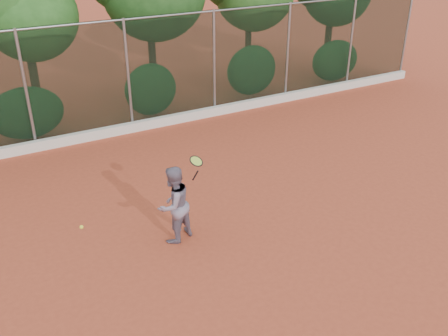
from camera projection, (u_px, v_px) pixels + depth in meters
ground at (247, 238)px, 10.66m from camera, size 80.00×80.00×0.00m
concrete_curb at (135, 127)px, 15.89m from camera, size 24.00×0.20×0.30m
tennis_player at (174, 205)px, 10.27m from camera, size 1.00×0.90×1.69m
chainlink_fence at (128, 73)px, 15.25m from camera, size 24.09×0.09×3.50m
tennis_racket at (196, 163)px, 9.90m from camera, size 0.36×0.35×0.56m
tennis_ball_in_flight at (82, 227)px, 8.77m from camera, size 0.07×0.07×0.07m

